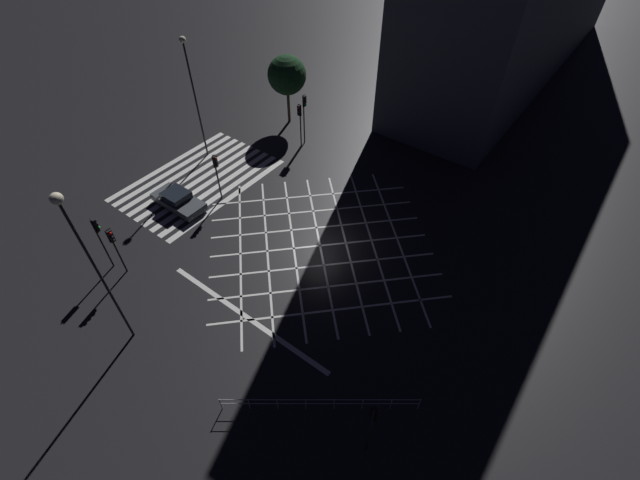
{
  "coord_description": "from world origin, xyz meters",
  "views": [
    {
      "loc": [
        16.14,
        12.14,
        20.97
      ],
      "look_at": [
        0.0,
        0.0,
        0.55
      ],
      "focal_mm": 24.0,
      "sensor_mm": 36.0,
      "label": 1
    }
  ],
  "objects_px": {
    "waiting_car": "(178,200)",
    "traffic_light_median_south": "(216,168)",
    "traffic_light_ne_main": "(373,421)",
    "street_lamp_east": "(191,80)",
    "traffic_light_se_main": "(99,233)",
    "traffic_light_sw_cross": "(304,110)",
    "street_lamp_west": "(84,248)",
    "traffic_light_sw_main": "(300,117)",
    "street_tree_near": "(287,75)",
    "traffic_light_se_cross": "(114,243)"
  },
  "relations": [
    {
      "from": "traffic_light_sw_main",
      "to": "street_lamp_east",
      "type": "bearing_deg",
      "value": -43.8
    },
    {
      "from": "street_lamp_east",
      "to": "street_tree_near",
      "type": "distance_m",
      "value": 8.98
    },
    {
      "from": "traffic_light_sw_main",
      "to": "traffic_light_median_south",
      "type": "bearing_deg",
      "value": -1.59
    },
    {
      "from": "traffic_light_se_cross",
      "to": "street_lamp_west",
      "type": "bearing_deg",
      "value": -31.95
    },
    {
      "from": "street_tree_near",
      "to": "traffic_light_sw_main",
      "type": "bearing_deg",
      "value": 52.82
    },
    {
      "from": "traffic_light_ne_main",
      "to": "traffic_light_sw_cross",
      "type": "bearing_deg",
      "value": 44.67
    },
    {
      "from": "traffic_light_sw_cross",
      "to": "traffic_light_se_main",
      "type": "height_order",
      "value": "traffic_light_sw_cross"
    },
    {
      "from": "traffic_light_median_south",
      "to": "traffic_light_sw_cross",
      "type": "bearing_deg",
      "value": 88.4
    },
    {
      "from": "traffic_light_ne_main",
      "to": "street_lamp_east",
      "type": "relative_size",
      "value": 0.43
    },
    {
      "from": "traffic_light_sw_main",
      "to": "street_lamp_east",
      "type": "xyz_separation_m",
      "value": [
        5.83,
        -5.59,
        3.81
      ]
    },
    {
      "from": "traffic_light_ne_main",
      "to": "street_lamp_west",
      "type": "bearing_deg",
      "value": 101.6
    },
    {
      "from": "traffic_light_se_cross",
      "to": "traffic_light_median_south",
      "type": "height_order",
      "value": "traffic_light_median_south"
    },
    {
      "from": "street_lamp_east",
      "to": "traffic_light_median_south",
      "type": "bearing_deg",
      "value": 57.7
    },
    {
      "from": "traffic_light_median_south",
      "to": "street_lamp_east",
      "type": "xyz_separation_m",
      "value": [
        -3.37,
        -5.33,
        3.85
      ]
    },
    {
      "from": "traffic_light_se_main",
      "to": "traffic_light_sw_main",
      "type": "bearing_deg",
      "value": -2.96
    },
    {
      "from": "street_tree_near",
      "to": "waiting_car",
      "type": "height_order",
      "value": "street_tree_near"
    },
    {
      "from": "street_tree_near",
      "to": "waiting_car",
      "type": "bearing_deg",
      "value": 5.32
    },
    {
      "from": "traffic_light_sw_cross",
      "to": "traffic_light_median_south",
      "type": "bearing_deg",
      "value": -91.6
    },
    {
      "from": "street_lamp_west",
      "to": "street_tree_near",
      "type": "height_order",
      "value": "street_lamp_west"
    },
    {
      "from": "street_lamp_east",
      "to": "waiting_car",
      "type": "relative_size",
      "value": 2.28
    },
    {
      "from": "traffic_light_sw_main",
      "to": "street_lamp_east",
      "type": "relative_size",
      "value": 0.4
    },
    {
      "from": "traffic_light_se_cross",
      "to": "street_lamp_east",
      "type": "height_order",
      "value": "street_lamp_east"
    },
    {
      "from": "street_lamp_west",
      "to": "traffic_light_ne_main",
      "type": "bearing_deg",
      "value": 101.6
    },
    {
      "from": "traffic_light_sw_main",
      "to": "street_lamp_west",
      "type": "xyz_separation_m",
      "value": [
        20.69,
        4.49,
        4.31
      ]
    },
    {
      "from": "street_lamp_west",
      "to": "waiting_car",
      "type": "distance_m",
      "value": 12.9
    },
    {
      "from": "traffic_light_se_cross",
      "to": "street_lamp_east",
      "type": "bearing_deg",
      "value": 115.49
    },
    {
      "from": "traffic_light_sw_cross",
      "to": "traffic_light_ne_main",
      "type": "xyz_separation_m",
      "value": [
        18.5,
        18.29,
        -0.19
      ]
    },
    {
      "from": "street_lamp_east",
      "to": "street_tree_near",
      "type": "bearing_deg",
      "value": 166.1
    },
    {
      "from": "traffic_light_sw_cross",
      "to": "street_lamp_east",
      "type": "xyz_separation_m",
      "value": [
        6.48,
        -5.61,
        3.42
      ]
    },
    {
      "from": "street_lamp_east",
      "to": "waiting_car",
      "type": "distance_m",
      "value": 9.14
    },
    {
      "from": "traffic_light_se_main",
      "to": "traffic_light_ne_main",
      "type": "bearing_deg",
      "value": -88.99
    },
    {
      "from": "traffic_light_median_south",
      "to": "street_lamp_west",
      "type": "height_order",
      "value": "street_lamp_west"
    },
    {
      "from": "traffic_light_sw_main",
      "to": "street_tree_near",
      "type": "relative_size",
      "value": 0.63
    },
    {
      "from": "traffic_light_sw_main",
      "to": "traffic_light_median_south",
      "type": "distance_m",
      "value": 9.2
    },
    {
      "from": "traffic_light_ne_main",
      "to": "traffic_light_median_south",
      "type": "xyz_separation_m",
      "value": [
        -8.66,
        -18.57,
        -0.24
      ]
    },
    {
      "from": "waiting_car",
      "to": "traffic_light_median_south",
      "type": "bearing_deg",
      "value": 53.68
    },
    {
      "from": "street_lamp_east",
      "to": "street_lamp_west",
      "type": "xyz_separation_m",
      "value": [
        14.86,
        10.08,
        0.5
      ]
    },
    {
      "from": "traffic_light_sw_cross",
      "to": "waiting_car",
      "type": "distance_m",
      "value": 12.88
    },
    {
      "from": "traffic_light_sw_main",
      "to": "street_lamp_west",
      "type": "distance_m",
      "value": 21.61
    },
    {
      "from": "traffic_light_se_main",
      "to": "street_tree_near",
      "type": "distance_m",
      "value": 21.06
    },
    {
      "from": "traffic_light_se_main",
      "to": "street_lamp_east",
      "type": "xyz_separation_m",
      "value": [
        -12.37,
        -4.65,
        3.74
      ]
    },
    {
      "from": "traffic_light_se_main",
      "to": "street_lamp_west",
      "type": "distance_m",
      "value": 7.33
    },
    {
      "from": "traffic_light_se_cross",
      "to": "waiting_car",
      "type": "distance_m",
      "value": 7.01
    },
    {
      "from": "traffic_light_sw_main",
      "to": "traffic_light_se_main",
      "type": "bearing_deg",
      "value": -2.96
    },
    {
      "from": "traffic_light_ne_main",
      "to": "traffic_light_median_south",
      "type": "bearing_deg",
      "value": 65.01
    },
    {
      "from": "street_lamp_east",
      "to": "traffic_light_ne_main",
      "type": "bearing_deg",
      "value": 63.29
    },
    {
      "from": "traffic_light_se_cross",
      "to": "traffic_light_sw_main",
      "type": "xyz_separation_m",
      "value": [
        -18.03,
        -0.23,
        0.14
      ]
    },
    {
      "from": "traffic_light_se_cross",
      "to": "street_tree_near",
      "type": "xyz_separation_m",
      "value": [
        -20.68,
        -3.72,
        1.84
      ]
    },
    {
      "from": "traffic_light_se_main",
      "to": "traffic_light_ne_main",
      "type": "distance_m",
      "value": 19.26
    },
    {
      "from": "traffic_light_se_cross",
      "to": "traffic_light_median_south",
      "type": "xyz_separation_m",
      "value": [
        -8.83,
        -0.49,
        0.1
      ]
    }
  ]
}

